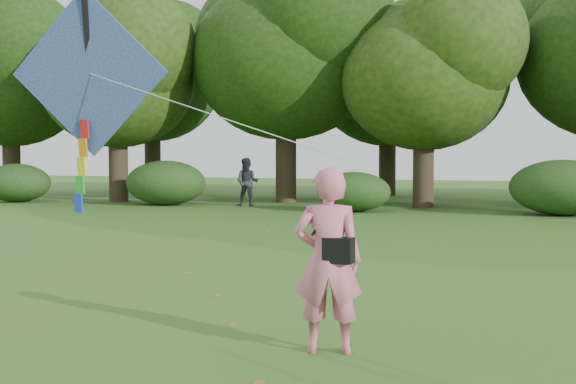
% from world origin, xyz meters
% --- Properties ---
extents(ground, '(100.00, 100.00, 0.00)m').
position_xyz_m(ground, '(0.00, 0.00, 0.00)').
color(ground, '#265114').
rests_on(ground, ground).
extents(man_kite_flyer, '(0.80, 0.63, 1.92)m').
position_xyz_m(man_kite_flyer, '(0.39, -0.82, 0.96)').
color(man_kite_flyer, '#D86583').
rests_on(man_kite_flyer, ground).
extents(bystander_left, '(1.03, 0.86, 1.91)m').
position_xyz_m(bystander_left, '(-8.59, 18.17, 0.95)').
color(bystander_left, '#262B33').
rests_on(bystander_left, ground).
extents(crossbody_bag, '(0.43, 0.20, 0.73)m').
position_xyz_m(crossbody_bag, '(0.51, -0.85, 1.09)').
color(crossbody_bag, black).
rests_on(crossbody_bag, ground).
extents(flying_kite, '(5.26, 1.72, 3.08)m').
position_xyz_m(flying_kite, '(-3.47, 0.58, 3.12)').
color(flying_kite, '#2845AF').
rests_on(flying_kite, ground).
extents(tree_line, '(54.70, 15.30, 9.48)m').
position_xyz_m(tree_line, '(1.67, 22.88, 5.60)').
color(tree_line, '#3A2D1E').
rests_on(tree_line, ground).
extents(shrub_band, '(39.15, 3.22, 1.88)m').
position_xyz_m(shrub_band, '(-0.72, 17.60, 0.86)').
color(shrub_band, '#264919').
rests_on(shrub_band, ground).
extents(fallen_leaves, '(8.98, 14.91, 0.01)m').
position_xyz_m(fallen_leaves, '(-1.08, 5.01, 0.01)').
color(fallen_leaves, olive).
rests_on(fallen_leaves, ground).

